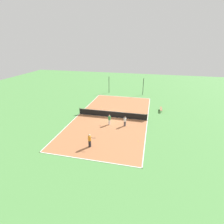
% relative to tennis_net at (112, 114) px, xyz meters
% --- Properties ---
extents(ground_plane, '(80.00, 80.00, 0.00)m').
position_rel_tennis_net_xyz_m(ground_plane, '(0.00, 0.00, -0.57)').
color(ground_plane, '#518E47').
extents(court_surface, '(11.41, 22.40, 0.02)m').
position_rel_tennis_net_xyz_m(court_surface, '(0.00, 0.00, -0.56)').
color(court_surface, '#AD6B42').
rests_on(court_surface, ground_plane).
extents(tennis_net, '(11.21, 0.10, 1.07)m').
position_rel_tennis_net_xyz_m(tennis_net, '(0.00, 0.00, 0.00)').
color(tennis_net, black).
rests_on(tennis_net, court_surface).
extents(bench, '(0.36, 1.97, 0.45)m').
position_rel_tennis_net_xyz_m(bench, '(7.78, 4.56, -0.17)').
color(bench, olive).
rests_on(bench, ground_plane).
extents(player_near_white, '(0.48, 0.48, 1.46)m').
position_rel_tennis_net_xyz_m(player_near_white, '(2.53, -2.61, 0.28)').
color(player_near_white, '#4C4C51').
rests_on(player_near_white, court_surface).
extents(player_center_orange, '(0.97, 0.45, 1.66)m').
position_rel_tennis_net_xyz_m(player_center_orange, '(-0.57, -8.83, 0.41)').
color(player_center_orange, black).
rests_on(player_center_orange, court_surface).
extents(player_far_green, '(0.97, 0.77, 1.52)m').
position_rel_tennis_net_xyz_m(player_far_green, '(0.23, -2.70, 0.32)').
color(player_far_green, white).
rests_on(player_far_green, court_surface).
extents(tennis_ball_left_sideline, '(0.07, 0.07, 0.07)m').
position_rel_tennis_net_xyz_m(tennis_ball_left_sideline, '(-0.68, 9.35, -0.51)').
color(tennis_ball_left_sideline, '#CCE033').
rests_on(tennis_ball_left_sideline, court_surface).
extents(tennis_ball_midcourt, '(0.07, 0.07, 0.07)m').
position_rel_tennis_net_xyz_m(tennis_ball_midcourt, '(4.84, -6.37, -0.51)').
color(tennis_ball_midcourt, '#CCE033').
rests_on(tennis_ball_midcourt, court_surface).
extents(tennis_ball_near_net, '(0.07, 0.07, 0.07)m').
position_rel_tennis_net_xyz_m(tennis_ball_near_net, '(-2.91, 3.92, -0.51)').
color(tennis_ball_near_net, '#CCE033').
rests_on(tennis_ball_near_net, court_surface).
extents(fence_post_back_left, '(0.12, 0.12, 3.77)m').
position_rel_tennis_net_xyz_m(fence_post_back_left, '(-3.95, 13.66, 1.32)').
color(fence_post_back_left, black).
rests_on(fence_post_back_left, ground_plane).
extents(fence_post_back_right, '(0.12, 0.12, 3.77)m').
position_rel_tennis_net_xyz_m(fence_post_back_right, '(3.95, 13.66, 1.32)').
color(fence_post_back_right, black).
rests_on(fence_post_back_right, ground_plane).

